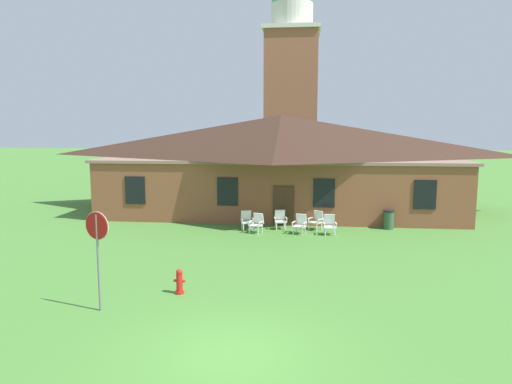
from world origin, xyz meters
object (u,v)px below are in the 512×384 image
(lawn_chair_by_porch, at_px, (247,220))
(trash_bin, at_px, (389,219))
(lawn_chair_right_end, at_px, (317,220))
(fire_hydrant, at_px, (179,282))
(lawn_chair_middle, at_px, (300,224))
(lawn_chair_near_door, at_px, (257,223))
(lawn_chair_far_side, at_px, (330,224))
(lawn_chair_left_end, at_px, (280,219))
(stop_sign, at_px, (97,240))

(lawn_chair_by_porch, distance_m, trash_bin, 7.22)
(lawn_chair_right_end, distance_m, fire_hydrant, 10.71)
(lawn_chair_middle, relative_size, trash_bin, 0.98)
(lawn_chair_near_door, height_order, lawn_chair_middle, same)
(lawn_chair_right_end, bearing_deg, lawn_chair_by_porch, -174.06)
(lawn_chair_by_porch, bearing_deg, trash_bin, 7.20)
(lawn_chair_by_porch, distance_m, lawn_chair_middle, 2.78)
(lawn_chair_far_side, bearing_deg, lawn_chair_near_door, -179.50)
(lawn_chair_by_porch, relative_size, lawn_chair_left_end, 1.00)
(lawn_chair_far_side, xyz_separation_m, trash_bin, (3.04, 1.54, -0.00))
(lawn_chair_by_porch, relative_size, lawn_chair_near_door, 1.00)
(lawn_chair_left_end, xyz_separation_m, fire_hydrant, (-2.56, -9.78, -0.12))
(lawn_chair_near_door, bearing_deg, trash_bin, 13.48)
(lawn_chair_right_end, relative_size, trash_bin, 0.98)
(lawn_chair_right_end, bearing_deg, lawn_chair_left_end, 179.43)
(lawn_chair_by_porch, relative_size, trash_bin, 0.98)
(fire_hydrant, bearing_deg, lawn_chair_right_end, 65.68)
(lawn_chair_right_end, distance_m, trash_bin, 3.68)
(stop_sign, relative_size, fire_hydrant, 3.61)
(trash_bin, bearing_deg, lawn_chair_by_porch, -172.80)
(stop_sign, distance_m, fire_hydrant, 2.95)
(fire_hydrant, bearing_deg, stop_sign, -139.73)
(lawn_chair_left_end, xyz_separation_m, lawn_chair_far_side, (2.45, -1.02, 0.00))
(lawn_chair_right_end, height_order, lawn_chair_far_side, same)
(stop_sign, height_order, lawn_chair_near_door, stop_sign)
(lawn_chair_near_door, bearing_deg, fire_hydrant, -99.62)
(lawn_chair_middle, distance_m, lawn_chair_far_side, 1.42)
(lawn_chair_left_end, distance_m, fire_hydrant, 10.11)
(stop_sign, distance_m, trash_bin, 15.54)
(stop_sign, xyz_separation_m, lawn_chair_by_porch, (2.75, 10.97, -1.54))
(stop_sign, bearing_deg, trash_bin, 50.14)
(lawn_chair_by_porch, bearing_deg, fire_hydrant, -95.40)
(lawn_chair_by_porch, height_order, fire_hydrant, lawn_chair_by_porch)
(stop_sign, distance_m, lawn_chair_near_door, 10.93)
(lawn_chair_by_porch, distance_m, lawn_chair_near_door, 0.89)
(lawn_chair_left_end, relative_size, lawn_chair_right_end, 1.00)
(lawn_chair_left_end, height_order, fire_hydrant, lawn_chair_left_end)
(lawn_chair_left_end, height_order, lawn_chair_right_end, same)
(stop_sign, distance_m, lawn_chair_far_side, 12.50)
(trash_bin, bearing_deg, lawn_chair_left_end, -174.59)
(lawn_chair_near_door, bearing_deg, lawn_chair_by_porch, 131.37)
(stop_sign, relative_size, trash_bin, 2.91)
(fire_hydrant, distance_m, trash_bin, 13.07)
(lawn_chair_right_end, bearing_deg, fire_hydrant, -114.32)
(lawn_chair_right_end, bearing_deg, lawn_chair_middle, -128.96)
(stop_sign, bearing_deg, fire_hydrant, 40.27)
(lawn_chair_near_door, distance_m, lawn_chair_left_end, 1.51)
(lawn_chair_right_end, bearing_deg, lawn_chair_near_door, -160.52)
(stop_sign, bearing_deg, lawn_chair_middle, 62.15)
(lawn_chair_near_door, distance_m, fire_hydrant, 8.85)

